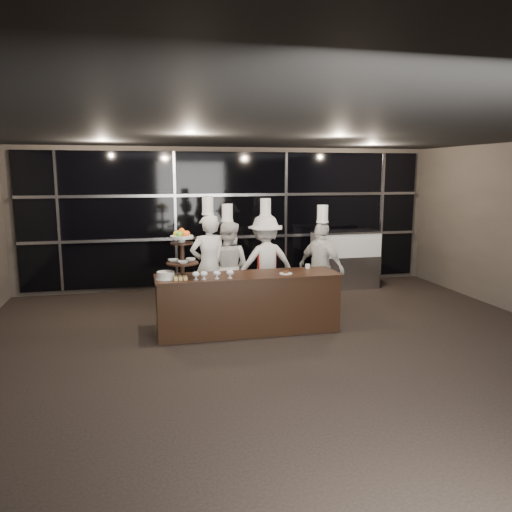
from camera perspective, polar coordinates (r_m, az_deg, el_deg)
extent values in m
plane|color=black|center=(6.40, 5.58, -13.26)|extent=(10.00, 10.00, 0.00)
plane|color=black|center=(5.93, 6.06, 14.56)|extent=(10.00, 10.00, 0.00)
plane|color=#473F38|center=(10.80, -2.85, 4.36)|extent=(9.00, 0.00, 9.00)
cube|color=black|center=(10.74, -2.79, 4.33)|extent=(8.60, 0.04, 2.80)
cube|color=#A5A5AA|center=(10.74, -2.72, 2.18)|extent=(8.60, 0.06, 0.06)
cube|color=#A5A5AA|center=(10.66, -2.76, 6.99)|extent=(8.60, 0.06, 0.06)
cube|color=#A5A5AA|center=(10.65, -21.65, 3.62)|extent=(0.05, 0.05, 2.80)
cube|color=#A5A5AA|center=(10.56, -9.19, 4.13)|extent=(0.05, 0.05, 2.80)
cube|color=#A5A5AA|center=(10.99, 3.42, 4.45)|extent=(0.05, 0.05, 2.80)
cube|color=#A5A5AA|center=(11.85, 14.18, 4.55)|extent=(0.05, 0.05, 2.80)
cube|color=black|center=(7.81, -0.93, -5.48)|extent=(2.80, 0.70, 0.90)
cube|color=black|center=(7.71, -0.94, -2.21)|extent=(2.84, 0.74, 0.03)
cylinder|color=black|center=(7.56, -8.37, -2.32)|extent=(0.24, 0.24, 0.03)
cylinder|color=black|center=(7.50, -8.44, 0.18)|extent=(0.06, 0.06, 0.70)
cylinder|color=black|center=(7.52, -8.41, -0.79)|extent=(0.48, 0.48, 0.02)
cylinder|color=black|center=(7.47, -8.47, 1.47)|extent=(0.34, 0.34, 0.02)
cylinder|color=white|center=(7.47, -8.48, 1.79)|extent=(0.10, 0.10, 0.06)
cylinder|color=white|center=(7.46, -8.49, 2.17)|extent=(0.34, 0.34, 0.04)
sphere|color=#E74813|center=(7.46, -7.88, 2.55)|extent=(0.09, 0.09, 0.09)
sphere|color=#87B62E|center=(7.53, -8.23, 2.60)|extent=(0.09, 0.09, 0.09)
sphere|color=orange|center=(7.52, -8.84, 2.58)|extent=(0.09, 0.09, 0.09)
sphere|color=yellow|center=(7.45, -9.11, 2.51)|extent=(0.09, 0.09, 0.09)
sphere|color=#58A42A|center=(7.38, -8.76, 2.46)|extent=(0.09, 0.09, 0.09)
sphere|color=orange|center=(7.39, -8.14, 2.48)|extent=(0.09, 0.09, 0.09)
sphere|color=orange|center=(7.45, -8.50, 2.84)|extent=(0.09, 0.09, 0.09)
imported|color=white|center=(7.56, -9.44, -0.51)|extent=(0.16, 0.16, 0.04)
imported|color=white|center=(7.58, -7.48, -0.41)|extent=(0.15, 0.15, 0.05)
imported|color=white|center=(7.40, -8.34, -0.71)|extent=(0.16, 0.16, 0.04)
cylinder|color=silver|center=(7.36, -6.88, -2.68)|extent=(0.07, 0.07, 0.01)
cylinder|color=silver|center=(7.36, -6.88, -2.44)|extent=(0.02, 0.02, 0.05)
ellipsoid|color=silver|center=(7.35, -6.89, -2.08)|extent=(0.11, 0.11, 0.08)
ellipsoid|color=#18C95E|center=(7.35, -6.89, -2.04)|extent=(0.08, 0.08, 0.05)
cylinder|color=silver|center=(7.38, -5.98, -2.64)|extent=(0.07, 0.07, 0.01)
cylinder|color=silver|center=(7.37, -5.98, -2.40)|extent=(0.02, 0.02, 0.05)
ellipsoid|color=silver|center=(7.36, -5.99, -2.04)|extent=(0.11, 0.11, 0.08)
ellipsoid|color=red|center=(7.36, -5.99, -2.00)|extent=(0.08, 0.08, 0.05)
cylinder|color=silver|center=(7.40, -4.49, -2.57)|extent=(0.07, 0.07, 0.01)
cylinder|color=silver|center=(7.40, -4.49, -2.34)|extent=(0.02, 0.02, 0.05)
ellipsoid|color=silver|center=(7.39, -4.50, -1.97)|extent=(0.11, 0.11, 0.08)
ellipsoid|color=beige|center=(7.38, -4.50, -1.94)|extent=(0.08, 0.08, 0.05)
cylinder|color=silver|center=(7.43, -2.98, -2.50)|extent=(0.07, 0.07, 0.01)
cylinder|color=silver|center=(7.43, -2.98, -2.27)|extent=(0.02, 0.02, 0.05)
ellipsoid|color=silver|center=(7.42, -2.99, -1.91)|extent=(0.11, 0.11, 0.08)
ellipsoid|color=#4D2F11|center=(7.42, -2.99, -1.87)|extent=(0.08, 0.08, 0.05)
cylinder|color=white|center=(7.50, -10.27, -2.55)|extent=(0.30, 0.30, 0.01)
cylinder|color=white|center=(7.49, -10.29, -2.14)|extent=(0.26, 0.26, 0.10)
cube|color=#E0C06D|center=(7.35, -9.16, -2.58)|extent=(0.06, 0.06, 0.05)
cube|color=#E0C06D|center=(7.36, -8.62, -2.56)|extent=(0.06, 0.06, 0.05)
cube|color=#E0C06D|center=(7.36, -8.07, -2.53)|extent=(0.06, 0.06, 0.05)
cube|color=#E0C06D|center=(7.42, -9.20, -2.47)|extent=(0.06, 0.06, 0.05)
cube|color=#E0C06D|center=(7.43, -8.66, -2.44)|extent=(0.06, 0.06, 0.05)
cube|color=#E0C06D|center=(7.43, -8.12, -2.42)|extent=(0.06, 0.06, 0.05)
cylinder|color=white|center=(7.75, 3.43, -2.00)|extent=(0.20, 0.20, 0.01)
cylinder|color=#4C2814|center=(7.75, 3.43, -1.82)|extent=(0.08, 0.08, 0.04)
cylinder|color=white|center=(8.22, 5.92, -1.17)|extent=(0.08, 0.08, 0.07)
cube|color=#A5A5AA|center=(10.98, 10.09, -1.76)|extent=(1.38, 0.59, 0.70)
cube|color=silver|center=(10.88, 10.19, 1.34)|extent=(1.38, 0.59, 0.50)
cube|color=#FFC67F|center=(10.88, 10.19, 1.34)|extent=(1.28, 0.49, 0.40)
cube|color=#A5A5AA|center=(10.84, 10.23, 2.75)|extent=(1.40, 0.61, 0.04)
imported|color=silver|center=(8.61, -5.43, -1.12)|extent=(0.71, 0.52, 1.78)
cylinder|color=white|center=(8.48, -5.54, 5.79)|extent=(0.19, 0.19, 0.30)
cylinder|color=white|center=(8.49, -5.53, 4.81)|extent=(0.21, 0.21, 0.03)
imported|color=silver|center=(8.84, -3.24, -1.27)|extent=(1.00, 0.93, 1.64)
cylinder|color=white|center=(8.71, -3.31, 5.00)|extent=(0.19, 0.19, 0.30)
cylinder|color=white|center=(8.72, -3.30, 4.05)|extent=(0.21, 0.21, 0.03)
imported|color=silver|center=(8.99, 1.07, -0.79)|extent=(1.17, 0.75, 1.72)
cylinder|color=white|center=(8.86, 1.09, 5.66)|extent=(0.19, 0.19, 0.30)
cylinder|color=white|center=(8.87, 1.09, 4.73)|extent=(0.21, 0.21, 0.03)
cube|color=#9B100B|center=(8.87, 1.26, -0.93)|extent=(0.34, 0.03, 0.64)
imported|color=silver|center=(8.84, 7.48, -1.39)|extent=(0.83, 1.02, 1.62)
cylinder|color=white|center=(8.71, 7.61, 4.83)|extent=(0.19, 0.19, 0.30)
cylinder|color=white|center=(8.72, 7.59, 3.89)|extent=(0.21, 0.21, 0.03)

